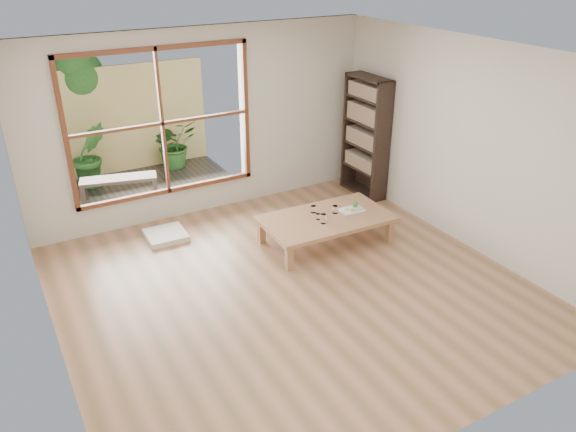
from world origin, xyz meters
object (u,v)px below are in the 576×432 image
object	(u,v)px
low_table	(326,220)
garden_bench	(119,181)
food_tray	(352,209)
bookshelf	(366,137)

from	to	relation	value
low_table	garden_bench	bearing A→B (deg)	128.90
low_table	food_tray	size ratio (longest dim) A/B	5.24
bookshelf	food_tray	distance (m)	1.55
food_tray	bookshelf	bearing A→B (deg)	50.84
bookshelf	food_tray	xyz separation A→B (m)	(-0.98, -1.08, -0.52)
bookshelf	garden_bench	distance (m)	3.80
food_tray	garden_bench	bearing A→B (deg)	135.61
garden_bench	bookshelf	bearing A→B (deg)	-10.76
bookshelf	garden_bench	xyz separation A→B (m)	(-3.41, 1.57, -0.59)
low_table	food_tray	xyz separation A→B (m)	(0.41, 0.00, 0.07)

